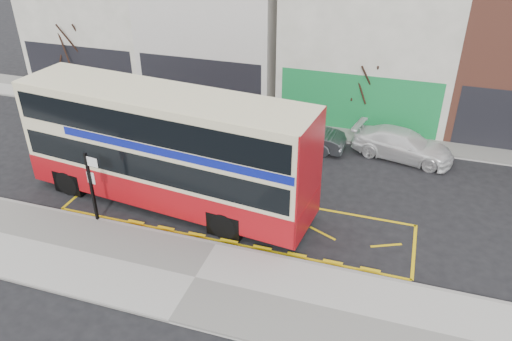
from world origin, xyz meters
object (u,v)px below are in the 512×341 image
(street_tree_right, at_px, (367,71))
(double_decker_bus, at_px, (166,148))
(bus_stop_post, at_px, (92,181))
(car_white, at_px, (403,144))
(car_grey, at_px, (302,134))
(street_tree_left, at_px, (71,30))
(car_silver, at_px, (125,99))

(street_tree_right, bearing_deg, double_decker_bus, -124.41)
(bus_stop_post, relative_size, car_white, 0.61)
(street_tree_right, bearing_deg, car_grey, -129.44)
(double_decker_bus, distance_m, street_tree_left, 14.74)
(double_decker_bus, distance_m, car_white, 11.52)
(car_silver, relative_size, car_white, 0.94)
(car_grey, relative_size, street_tree_right, 0.91)
(car_white, xyz_separation_m, street_tree_right, (-2.33, 2.69, 2.58))
(bus_stop_post, relative_size, street_tree_right, 0.61)
(car_silver, bearing_deg, bus_stop_post, -156.19)
(bus_stop_post, xyz_separation_m, street_tree_right, (8.70, 11.93, 1.36))
(car_white, bearing_deg, car_silver, 98.02)
(bus_stop_post, xyz_separation_m, street_tree_left, (-8.99, 11.89, 2.05))
(car_grey, distance_m, street_tree_right, 4.80)
(car_white, xyz_separation_m, street_tree_left, (-20.02, 2.65, 3.28))
(bus_stop_post, bearing_deg, street_tree_left, 135.05)
(bus_stop_post, bearing_deg, double_decker_bus, 55.32)
(double_decker_bus, height_order, street_tree_left, street_tree_left)
(bus_stop_post, distance_m, car_grey, 10.77)
(double_decker_bus, xyz_separation_m, bus_stop_post, (-2.06, -2.24, -0.63))
(car_silver, relative_size, car_grey, 1.04)
(bus_stop_post, relative_size, street_tree_left, 0.51)
(double_decker_bus, relative_size, car_grey, 2.84)
(double_decker_bus, distance_m, car_grey, 7.92)
(car_silver, xyz_separation_m, street_tree_left, (-4.26, 1.83, 3.20))
(double_decker_bus, height_order, car_grey, double_decker_bus)
(bus_stop_post, relative_size, car_silver, 0.65)
(car_white, height_order, street_tree_left, street_tree_left)
(car_grey, height_order, street_tree_right, street_tree_right)
(car_silver, xyz_separation_m, car_grey, (10.84, -1.27, -0.05))
(car_white, bearing_deg, street_tree_left, 93.46)
(car_grey, bearing_deg, car_white, -83.60)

